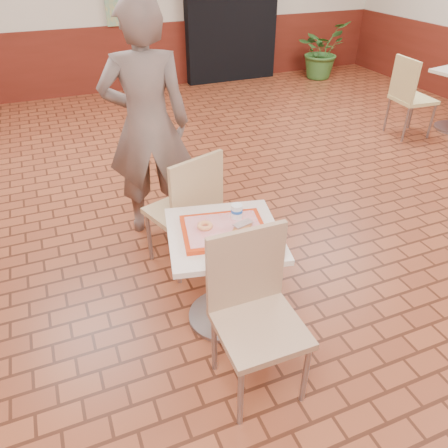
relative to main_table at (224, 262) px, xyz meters
name	(u,v)px	position (x,y,z in m)	size (l,w,h in m)	color
room_shell	(353,58)	(1.14, 0.50, 1.03)	(8.01, 10.01, 3.01)	brown
wainscot_band	(333,189)	(1.14, 0.50, 0.03)	(8.00, 10.00, 1.00)	#581A10
corridor_doorway	(231,12)	(2.34, 5.38, 0.63)	(1.60, 0.22, 2.20)	black
main_table	(224,262)	(0.00, 0.00, 0.00)	(0.67, 0.67, 0.70)	beige
chair_main_front	(254,307)	(-0.02, -0.48, 0.06)	(0.45, 0.45, 0.96)	tan
chair_main_back	(188,207)	(-0.03, 0.62, 0.06)	(0.56, 0.56, 0.96)	tan
customer	(147,125)	(-0.13, 1.27, 0.47)	(0.69, 0.45, 1.88)	#726058
serving_tray	(224,230)	(0.00, 0.00, 0.24)	(0.49, 0.38, 0.03)	red
ring_donut	(205,226)	(-0.10, 0.05, 0.28)	(0.09, 0.09, 0.03)	#F69C59
long_john_donut	(242,226)	(0.10, -0.05, 0.28)	(0.15, 0.10, 0.04)	#B56835
paper_cup	(237,211)	(0.12, 0.08, 0.31)	(0.07, 0.07, 0.09)	white
chair_second_left	(409,93)	(3.36, 2.14, 0.07)	(0.48, 0.48, 0.97)	#E2D287
potted_plant	(321,50)	(3.87, 4.90, 0.00)	(0.85, 0.74, 0.95)	#366829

